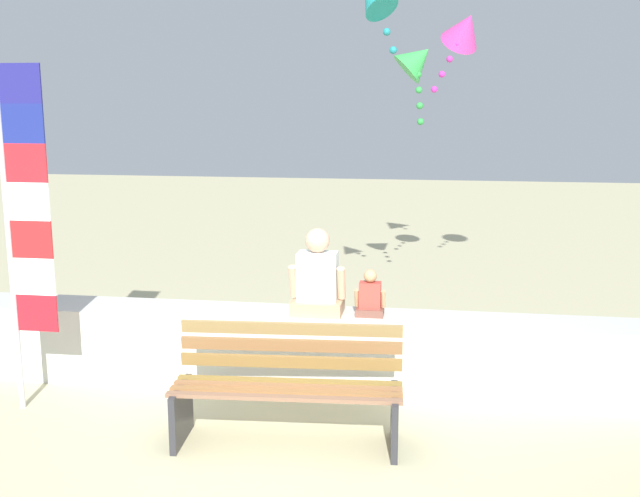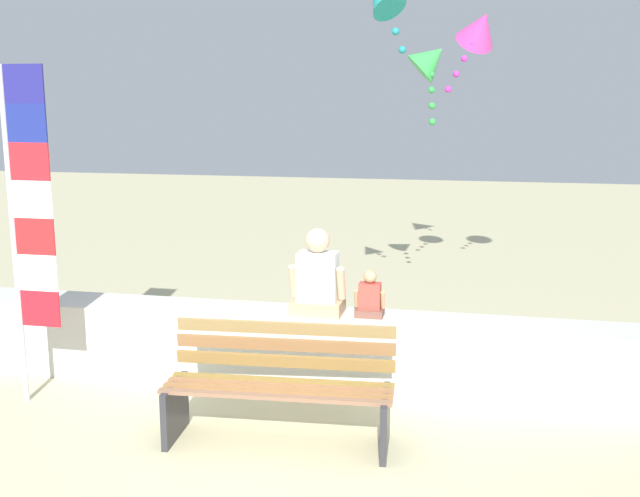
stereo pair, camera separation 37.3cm
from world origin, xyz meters
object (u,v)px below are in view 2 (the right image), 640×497
at_px(kite_green, 431,60).
at_px(kite_magenta, 480,29).
at_px(flag_banner, 26,214).
at_px(person_adult, 318,280).
at_px(person_child, 370,298).
at_px(park_bench, 280,387).

relative_size(kite_green, kite_magenta, 0.98).
bearing_deg(flag_banner, kite_magenta, 47.14).
bearing_deg(kite_green, person_adult, -105.87).
bearing_deg(kite_green, person_child, -96.36).
height_order(park_bench, person_adult, person_adult).
height_order(park_bench, kite_magenta, kite_magenta).
relative_size(person_adult, person_child, 1.85).
xyz_separation_m(person_adult, kite_green, (0.78, 2.75, 2.06)).
xyz_separation_m(flag_banner, kite_magenta, (3.65, 3.93, 1.78)).
bearing_deg(kite_magenta, person_adult, -113.32).
bearing_deg(person_adult, kite_magenta, 66.68).
bearing_deg(flag_banner, park_bench, -6.79).
bearing_deg(kite_magenta, flag_banner, -132.86).
height_order(kite_green, kite_magenta, kite_magenta).
relative_size(person_child, kite_magenta, 0.40).
relative_size(person_adult, kite_green, 0.75).
height_order(flag_banner, kite_magenta, kite_magenta).
distance_m(park_bench, person_adult, 1.26).
bearing_deg(person_adult, park_bench, -93.19).
height_order(person_child, kite_green, kite_green).
xyz_separation_m(park_bench, person_child, (0.54, 1.11, 0.45)).
bearing_deg(park_bench, kite_magenta, 71.66).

